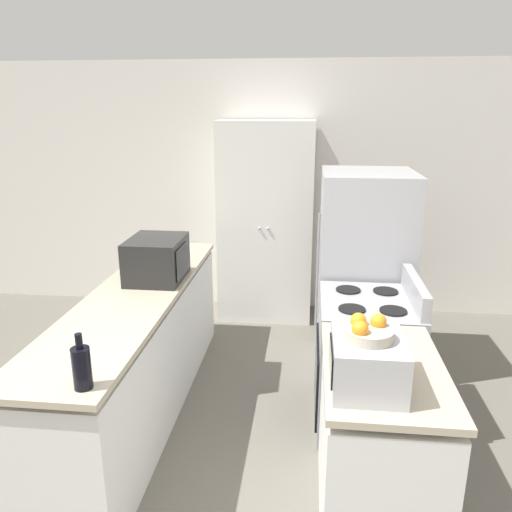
{
  "coord_description": "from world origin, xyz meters",
  "views": [
    {
      "loc": [
        0.4,
        -1.68,
        2.15
      ],
      "look_at": [
        0.0,
        1.94,
        1.05
      ],
      "focal_mm": 35.0,
      "sensor_mm": 36.0,
      "label": 1
    }
  ],
  "objects_px": {
    "toaster_oven": "(367,362)",
    "microwave": "(157,259)",
    "stove": "(365,361)",
    "fruit_bowl": "(368,330)",
    "pantry_cabinet": "(266,223)",
    "wine_bottle": "(82,367)",
    "refrigerator": "(363,274)"
  },
  "relations": [
    {
      "from": "pantry_cabinet",
      "to": "toaster_oven",
      "type": "distance_m",
      "value": 2.96
    },
    {
      "from": "pantry_cabinet",
      "to": "fruit_bowl",
      "type": "distance_m",
      "value": 2.97
    },
    {
      "from": "refrigerator",
      "to": "pantry_cabinet",
      "type": "bearing_deg",
      "value": 131.16
    },
    {
      "from": "refrigerator",
      "to": "fruit_bowl",
      "type": "xyz_separation_m",
      "value": [
        -0.17,
        -1.86,
        0.36
      ]
    },
    {
      "from": "stove",
      "to": "fruit_bowl",
      "type": "bearing_deg",
      "value": -97.39
    },
    {
      "from": "toaster_oven",
      "to": "fruit_bowl",
      "type": "distance_m",
      "value": 0.16
    },
    {
      "from": "fruit_bowl",
      "to": "refrigerator",
      "type": "bearing_deg",
      "value": 84.64
    },
    {
      "from": "toaster_oven",
      "to": "refrigerator",
      "type": "bearing_deg",
      "value": 84.85
    },
    {
      "from": "toaster_oven",
      "to": "pantry_cabinet",
      "type": "bearing_deg",
      "value": 104.1
    },
    {
      "from": "refrigerator",
      "to": "wine_bottle",
      "type": "height_order",
      "value": "refrigerator"
    },
    {
      "from": "stove",
      "to": "toaster_oven",
      "type": "distance_m",
      "value": 1.22
    },
    {
      "from": "pantry_cabinet",
      "to": "stove",
      "type": "distance_m",
      "value": 2.07
    },
    {
      "from": "refrigerator",
      "to": "microwave",
      "type": "bearing_deg",
      "value": -161.43
    },
    {
      "from": "microwave",
      "to": "fruit_bowl",
      "type": "bearing_deg",
      "value": -44.0
    },
    {
      "from": "pantry_cabinet",
      "to": "toaster_oven",
      "type": "relative_size",
      "value": 4.98
    },
    {
      "from": "pantry_cabinet",
      "to": "wine_bottle",
      "type": "xyz_separation_m",
      "value": [
        -0.56,
        -3.04,
        0.01
      ]
    },
    {
      "from": "pantry_cabinet",
      "to": "microwave",
      "type": "relative_size",
      "value": 4.27
    },
    {
      "from": "pantry_cabinet",
      "to": "refrigerator",
      "type": "distance_m",
      "value": 1.36
    },
    {
      "from": "pantry_cabinet",
      "to": "fruit_bowl",
      "type": "height_order",
      "value": "pantry_cabinet"
    },
    {
      "from": "wine_bottle",
      "to": "fruit_bowl",
      "type": "xyz_separation_m",
      "value": [
        1.28,
        0.16,
        0.17
      ]
    },
    {
      "from": "fruit_bowl",
      "to": "stove",
      "type": "bearing_deg",
      "value": 82.61
    },
    {
      "from": "toaster_oven",
      "to": "microwave",
      "type": "bearing_deg",
      "value": 136.24
    },
    {
      "from": "wine_bottle",
      "to": "fruit_bowl",
      "type": "height_order",
      "value": "fruit_bowl"
    },
    {
      "from": "wine_bottle",
      "to": "toaster_oven",
      "type": "distance_m",
      "value": 1.29
    },
    {
      "from": "pantry_cabinet",
      "to": "fruit_bowl",
      "type": "bearing_deg",
      "value": -76.05
    },
    {
      "from": "wine_bottle",
      "to": "refrigerator",
      "type": "bearing_deg",
      "value": 54.29
    },
    {
      "from": "microwave",
      "to": "pantry_cabinet",
      "type": "bearing_deg",
      "value": 66.51
    },
    {
      "from": "pantry_cabinet",
      "to": "microwave",
      "type": "xyz_separation_m",
      "value": [
        -0.67,
        -1.54,
        0.06
      ]
    },
    {
      "from": "refrigerator",
      "to": "wine_bottle",
      "type": "bearing_deg",
      "value": -125.71
    },
    {
      "from": "stove",
      "to": "fruit_bowl",
      "type": "xyz_separation_m",
      "value": [
        -0.14,
        -1.07,
        0.73
      ]
    },
    {
      "from": "microwave",
      "to": "toaster_oven",
      "type": "xyz_separation_m",
      "value": [
        1.39,
        -1.33,
        -0.04
      ]
    },
    {
      "from": "microwave",
      "to": "toaster_oven",
      "type": "relative_size",
      "value": 1.17
    }
  ]
}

